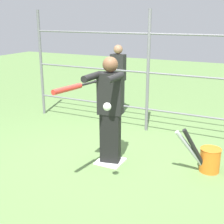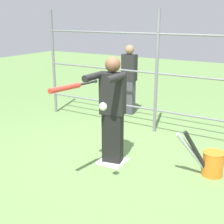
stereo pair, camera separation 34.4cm
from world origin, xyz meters
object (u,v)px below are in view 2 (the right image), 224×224
(batter, at_px, (112,108))
(bystander_behind_fence, at_px, (129,79))
(baseball_bat_swinging, at_px, (69,87))
(softball_in_flight, at_px, (103,107))
(bat_bucket, at_px, (210,162))

(batter, height_order, bystander_behind_fence, batter)
(batter, bearing_deg, baseball_bat_swinging, 86.28)
(batter, distance_m, softball_in_flight, 1.03)
(bat_bucket, bearing_deg, baseball_bat_swinging, 40.91)
(softball_in_flight, bearing_deg, batter, -64.95)
(baseball_bat_swinging, height_order, bat_bucket, baseball_bat_swinging)
(baseball_bat_swinging, xyz_separation_m, bystander_behind_fence, (0.95, -3.32, -0.55))
(batter, relative_size, bat_bucket, 2.29)
(bat_bucket, xyz_separation_m, bystander_behind_fence, (2.43, -2.04, 0.62))
(batter, relative_size, softball_in_flight, 17.21)
(bystander_behind_fence, bearing_deg, batter, 112.74)
(bat_bucket, bearing_deg, bystander_behind_fence, -40.04)
(softball_in_flight, xyz_separation_m, bystander_behind_fence, (1.43, -3.30, -0.37))
(bat_bucket, distance_m, bystander_behind_fence, 3.23)
(bystander_behind_fence, bearing_deg, baseball_bat_swinging, 105.97)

